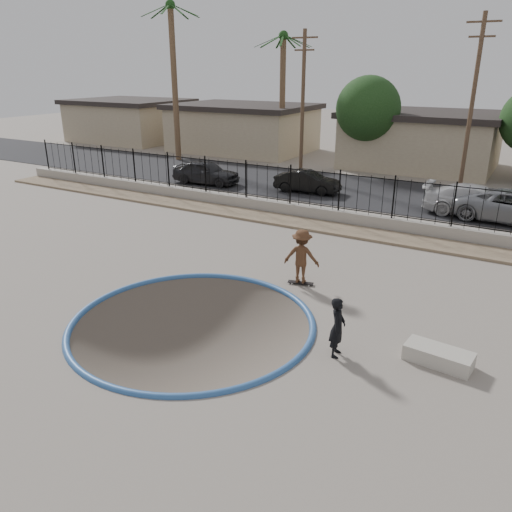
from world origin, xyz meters
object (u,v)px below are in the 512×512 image
object	(u,v)px
skater	(301,259)
car_b	(308,182)
concrete_ledge	(439,356)
videographer	(337,327)
car_a	(206,172)
car_c	(477,201)
skateboard	(301,283)

from	to	relation	value
skater	car_b	bearing A→B (deg)	-78.45
concrete_ledge	skater	bearing A→B (deg)	151.93
skater	videographer	size ratio (longest dim) A/B	1.16
videographer	car_a	size ratio (longest dim) A/B	0.38
skater	car_c	distance (m)	12.28
concrete_ledge	car_b	size ratio (longest dim) A/B	0.43
car_b	skateboard	bearing A→B (deg)	-160.89
car_b	car_a	bearing A→B (deg)	94.88
videographer	car_b	bearing A→B (deg)	17.31
concrete_ledge	car_c	xyz separation A→B (m)	(-1.03, 14.29, 0.56)
skateboard	car_a	distance (m)	15.97
concrete_ledge	car_a	xyz separation A→B (m)	(-16.56, 13.61, 0.55)
concrete_ledge	skateboard	bearing A→B (deg)	151.93
skater	videographer	bearing A→B (deg)	114.85
car_c	skater	bearing A→B (deg)	160.20
concrete_ledge	car_a	size ratio (longest dim) A/B	0.38
concrete_ledge	car_b	xyz separation A→B (m)	(-10.17, 14.65, 0.46)
skateboard	car_b	world-z (taller)	car_b
skater	skateboard	bearing A→B (deg)	51.53
car_c	car_a	bearing A→B (deg)	91.36
videographer	car_c	world-z (taller)	videographer
car_a	car_c	distance (m)	15.54
videographer	car_c	bearing A→B (deg)	-14.35
skateboard	concrete_ledge	xyz separation A→B (m)	(4.96, -2.65, 0.14)
skater	car_c	xyz separation A→B (m)	(3.93, 11.64, -0.15)
skateboard	videographer	world-z (taller)	videographer
car_a	car_b	xyz separation A→B (m)	(6.39, 1.04, -0.09)
skateboard	car_a	bearing A→B (deg)	122.86
skateboard	car_c	world-z (taller)	car_c
skater	car_b	size ratio (longest dim) A/B	0.49
car_b	car_c	world-z (taller)	car_c
videographer	concrete_ledge	xyz separation A→B (m)	(2.32, 0.89, -0.59)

